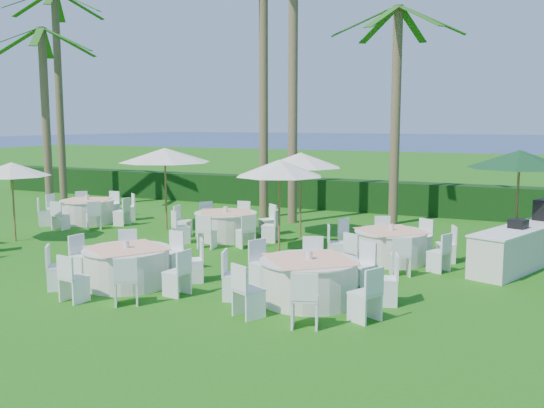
# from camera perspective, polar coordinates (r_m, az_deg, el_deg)

# --- Properties ---
(ground) EXTENTS (120.00, 120.00, 0.00)m
(ground) POSITION_cam_1_polar(r_m,az_deg,el_deg) (14.30, -12.55, -6.58)
(ground) COLOR #216311
(ground) RESTS_ON ground
(hedge) EXTENTS (34.00, 1.00, 1.20)m
(hedge) POSITION_cam_1_polar(r_m,az_deg,el_deg) (24.63, 4.73, 0.98)
(hedge) COLOR black
(hedge) RESTS_ON ground
(ocean) EXTENTS (260.00, 260.00, 0.00)m
(ocean) POSITION_cam_1_polar(r_m,az_deg,el_deg) (113.29, 21.01, 5.47)
(ocean) COLOR #081D51
(ocean) RESTS_ON ground
(banquet_table_b) EXTENTS (3.28, 3.28, 0.98)m
(banquet_table_b) POSITION_cam_1_polar(r_m,az_deg,el_deg) (13.42, -13.48, -5.67)
(banquet_table_b) COLOR silver
(banquet_table_b) RESTS_ON ground
(banquet_table_c) EXTENTS (3.35, 3.35, 1.02)m
(banquet_table_c) POSITION_cam_1_polar(r_m,az_deg,el_deg) (11.89, 3.51, -7.10)
(banquet_table_c) COLOR silver
(banquet_table_c) RESTS_ON ground
(banquet_table_d) EXTENTS (3.25, 3.25, 0.98)m
(banquet_table_d) POSITION_cam_1_polar(r_m,az_deg,el_deg) (21.99, -16.96, -0.60)
(banquet_table_d) COLOR silver
(banquet_table_d) RESTS_ON ground
(banquet_table_e) EXTENTS (3.28, 3.28, 0.98)m
(banquet_table_e) POSITION_cam_1_polar(r_m,az_deg,el_deg) (18.19, -4.38, -1.96)
(banquet_table_e) COLOR silver
(banquet_table_e) RESTS_ON ground
(banquet_table_f) EXTENTS (3.09, 3.09, 0.96)m
(banquet_table_f) POSITION_cam_1_polar(r_m,az_deg,el_deg) (15.50, 11.12, -3.84)
(banquet_table_f) COLOR silver
(banquet_table_f) RESTS_ON ground
(umbrella_a) EXTENTS (2.19, 2.19, 2.33)m
(umbrella_a) POSITION_cam_1_polar(r_m,az_deg,el_deg) (19.17, -23.31, 3.02)
(umbrella_a) COLOR brown
(umbrella_a) RESTS_ON ground
(umbrella_b) EXTENTS (2.35, 2.35, 2.51)m
(umbrella_b) POSITION_cam_1_polar(r_m,az_deg,el_deg) (15.86, 0.68, 3.40)
(umbrella_b) COLOR brown
(umbrella_b) RESTS_ON ground
(umbrella_c) EXTENTS (2.95, 2.95, 2.66)m
(umbrella_c) POSITION_cam_1_polar(r_m,az_deg,el_deg) (19.83, -10.05, 4.55)
(umbrella_c) COLOR brown
(umbrella_c) RESTS_ON ground
(umbrella_d) EXTENTS (2.53, 2.53, 2.57)m
(umbrella_d) POSITION_cam_1_polar(r_m,az_deg,el_deg) (18.35, 2.72, 4.15)
(umbrella_d) COLOR brown
(umbrella_d) RESTS_ON ground
(umbrella_green) EXTENTS (2.69, 2.69, 2.76)m
(umbrella_green) POSITION_cam_1_polar(r_m,az_deg,el_deg) (17.19, 22.27, 3.92)
(umbrella_green) COLOR brown
(umbrella_green) RESTS_ON ground
(buffet_table) EXTENTS (2.29, 4.34, 1.53)m
(buffet_table) POSITION_cam_1_polar(r_m,az_deg,el_deg) (15.98, 22.71, -3.54)
(buffet_table) COLOR silver
(buffet_table) RESTS_ON ground
(palm_a) EXTENTS (4.40, 4.15, 9.05)m
(palm_a) POSITION_cam_1_polar(r_m,az_deg,el_deg) (28.32, -19.43, 10.33)
(palm_a) COLOR brown
(palm_a) RESTS_ON ground
(palm_b) EXTENTS (4.40, 4.01, 9.81)m
(palm_b) POSITION_cam_1_polar(r_m,az_deg,el_deg) (22.13, -0.80, 12.61)
(palm_b) COLOR brown
(palm_b) RESTS_ON ground
(palm_c) EXTENTS (4.12, 4.40, 10.68)m
(palm_c) POSITION_cam_1_polar(r_m,az_deg,el_deg) (21.03, 2.00, 14.09)
(palm_c) COLOR brown
(palm_c) RESTS_ON ground
(palm_d) EXTENTS (4.24, 4.37, 7.31)m
(palm_d) POSITION_cam_1_polar(r_m,az_deg,el_deg) (21.02, 11.58, 9.22)
(palm_d) COLOR brown
(palm_d) RESTS_ON ground
(palm_f) EXTENTS (4.40, 4.17, 7.15)m
(palm_f) POSITION_cam_1_polar(r_m,az_deg,el_deg) (25.79, -20.56, 8.40)
(palm_f) COLOR brown
(palm_f) RESTS_ON ground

